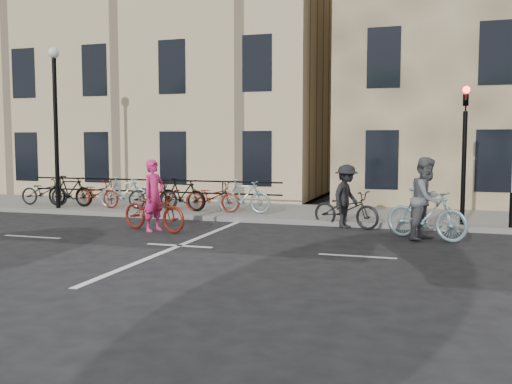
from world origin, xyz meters
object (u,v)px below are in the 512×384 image
(traffic_light, at_px, (465,138))
(cyclist_dark, at_px, (346,203))
(cyclist_pink, at_px, (154,206))
(cyclist_grey, at_px, (426,207))
(lamp_post, at_px, (55,107))

(traffic_light, bearing_deg, cyclist_dark, -171.71)
(cyclist_pink, distance_m, cyclist_grey, 6.91)
(lamp_post, height_order, cyclist_grey, lamp_post)
(traffic_light, height_order, cyclist_grey, traffic_light)
(traffic_light, relative_size, cyclist_pink, 1.74)
(lamp_post, distance_m, cyclist_dark, 10.09)
(cyclist_pink, height_order, cyclist_dark, cyclist_pink)
(lamp_post, height_order, cyclist_pink, lamp_post)
(traffic_light, relative_size, cyclist_dark, 1.89)
(traffic_light, bearing_deg, cyclist_pink, -161.79)
(lamp_post, xyz_separation_m, cyclist_dark, (9.68, -0.50, -2.80))
(traffic_light, height_order, cyclist_pink, traffic_light)
(lamp_post, bearing_deg, cyclist_dark, -2.96)
(traffic_light, relative_size, cyclist_grey, 1.85)
(cyclist_dark, bearing_deg, cyclist_pink, 132.83)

